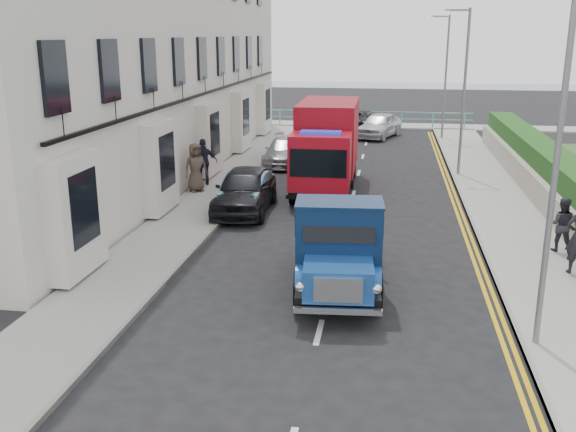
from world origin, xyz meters
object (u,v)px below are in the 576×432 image
(lamp_near, at_px, (551,148))
(bedford_lorry, at_px, (338,253))
(parked_car_front, at_px, (245,190))
(lamp_mid, at_px, (462,83))
(lamp_far, at_px, (444,70))
(red_lorry, at_px, (327,144))

(lamp_near, relative_size, bedford_lorry, 1.38)
(lamp_near, height_order, parked_car_front, lamp_near)
(lamp_mid, height_order, lamp_far, same)
(lamp_near, relative_size, lamp_mid, 1.00)
(lamp_far, bearing_deg, parked_car_front, -114.58)
(lamp_far, distance_m, bedford_lorry, 24.54)
(parked_car_front, bearing_deg, lamp_mid, 40.00)
(bedford_lorry, height_order, parked_car_front, bedford_lorry)
(lamp_mid, bearing_deg, red_lorry, -149.13)
(lamp_mid, height_order, bedford_lorry, lamp_mid)
(lamp_mid, xyz_separation_m, bedford_lorry, (-3.96, -14.04, -2.92))
(lamp_far, xyz_separation_m, parked_car_front, (-7.78, -17.00, -3.23))
(bedford_lorry, distance_m, parked_car_front, 8.02)
(red_lorry, xyz_separation_m, parked_car_front, (-2.45, -3.82, -1.04))
(bedford_lorry, bearing_deg, lamp_near, -30.98)
(lamp_near, bearing_deg, parked_car_front, 130.83)
(lamp_near, bearing_deg, red_lorry, 112.56)
(lamp_near, xyz_separation_m, bedford_lorry, (-3.96, 1.96, -2.92))
(lamp_mid, height_order, parked_car_front, lamp_mid)
(parked_car_front, bearing_deg, bedford_lorry, -63.51)
(parked_car_front, bearing_deg, red_lorry, 55.28)
(lamp_mid, distance_m, parked_car_front, 10.95)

